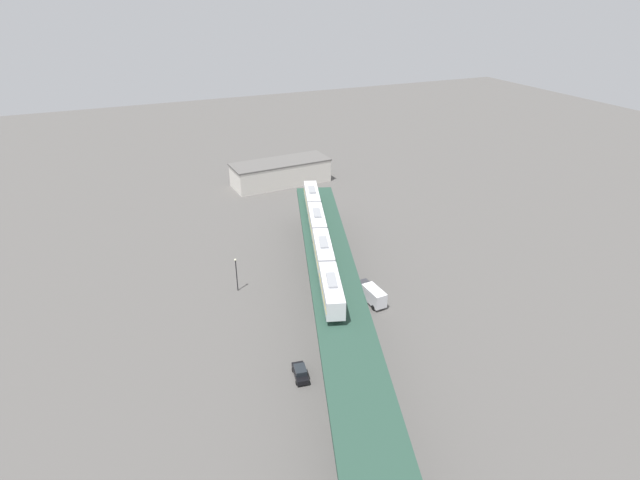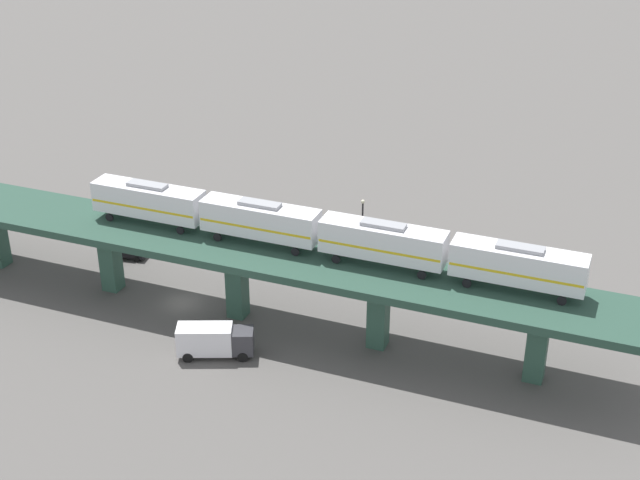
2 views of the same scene
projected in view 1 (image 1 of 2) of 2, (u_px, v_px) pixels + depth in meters
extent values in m
plane|color=#514F4C|center=(336.00, 329.00, 84.86)|extent=(400.00, 400.00, 0.00)
cube|color=#244135|center=(337.00, 291.00, 81.37)|extent=(36.36, 90.11, 0.80)
cube|color=#2D5142|center=(360.00, 421.00, 62.38)|extent=(2.27, 2.27, 7.26)
cube|color=#2D5142|center=(344.00, 344.00, 75.67)|extent=(2.27, 2.27, 7.26)
cube|color=#2D5142|center=(332.00, 291.00, 88.96)|extent=(2.27, 2.27, 7.26)
cube|color=#2D5142|center=(324.00, 251.00, 102.26)|extent=(2.27, 2.27, 7.26)
cube|color=#2D5142|center=(317.00, 220.00, 115.55)|extent=(2.27, 2.27, 7.26)
cube|color=silver|center=(332.00, 290.00, 76.41)|extent=(6.36, 12.28, 3.10)
cube|color=gold|center=(331.00, 291.00, 76.55)|extent=(6.33, 12.06, 0.24)
cube|color=gray|center=(332.00, 280.00, 75.62)|extent=(2.63, 4.43, 0.36)
cylinder|color=black|center=(327.00, 318.00, 73.56)|extent=(0.47, 0.87, 0.84)
cylinder|color=black|center=(343.00, 317.00, 73.76)|extent=(0.47, 0.87, 0.84)
cylinder|color=black|center=(321.00, 287.00, 81.00)|extent=(0.47, 0.87, 0.84)
cylinder|color=black|center=(336.00, 286.00, 81.20)|extent=(0.47, 0.87, 0.84)
cube|color=silver|center=(323.00, 251.00, 87.58)|extent=(6.36, 12.28, 3.10)
cube|color=gold|center=(323.00, 252.00, 87.71)|extent=(6.33, 12.06, 0.24)
cube|color=gray|center=(323.00, 242.00, 86.79)|extent=(2.63, 4.43, 0.36)
cylinder|color=black|center=(319.00, 274.00, 84.72)|extent=(0.47, 0.87, 0.84)
cylinder|color=black|center=(333.00, 273.00, 84.92)|extent=(0.47, 0.87, 0.84)
cylinder|color=black|center=(315.00, 251.00, 92.17)|extent=(0.47, 0.87, 0.84)
cylinder|color=black|center=(327.00, 250.00, 92.36)|extent=(0.47, 0.87, 0.84)
cube|color=silver|center=(317.00, 221.00, 98.74)|extent=(6.36, 12.28, 3.10)
cube|color=gold|center=(317.00, 222.00, 98.88)|extent=(6.33, 12.06, 0.24)
cube|color=gray|center=(317.00, 213.00, 97.95)|extent=(2.63, 4.43, 0.36)
cylinder|color=black|center=(313.00, 240.00, 95.89)|extent=(0.47, 0.87, 0.84)
cylinder|color=black|center=(325.00, 240.00, 96.09)|extent=(0.47, 0.87, 0.84)
cylinder|color=black|center=(310.00, 222.00, 103.33)|extent=(0.47, 0.87, 0.84)
cylinder|color=black|center=(321.00, 221.00, 103.53)|extent=(0.47, 0.87, 0.84)
cube|color=silver|center=(312.00, 197.00, 109.91)|extent=(6.36, 12.28, 3.10)
cube|color=gold|center=(312.00, 198.00, 110.05)|extent=(6.33, 12.06, 0.24)
cube|color=gray|center=(312.00, 190.00, 109.12)|extent=(2.63, 4.43, 0.36)
cylinder|color=black|center=(308.00, 214.00, 107.05)|extent=(0.47, 0.87, 0.84)
cylinder|color=black|center=(319.00, 213.00, 107.25)|extent=(0.47, 0.87, 0.84)
cylinder|color=black|center=(305.00, 199.00, 114.50)|extent=(0.47, 0.87, 0.84)
cylinder|color=black|center=(316.00, 198.00, 114.70)|extent=(0.47, 0.87, 0.84)
cube|color=black|center=(300.00, 373.00, 74.22)|extent=(2.50, 4.64, 0.80)
cube|color=#1E2328|center=(300.00, 370.00, 73.74)|extent=(1.98, 2.44, 0.76)
cylinder|color=black|center=(297.00, 383.00, 72.99)|extent=(0.35, 0.69, 0.66)
cylinder|color=black|center=(308.00, 381.00, 73.35)|extent=(0.35, 0.69, 0.66)
cylinder|color=black|center=(293.00, 370.00, 75.46)|extent=(0.35, 0.69, 0.66)
cylinder|color=black|center=(304.00, 368.00, 75.82)|extent=(0.35, 0.69, 0.66)
cube|color=#233D93|center=(358.00, 459.00, 60.76)|extent=(3.75, 4.71, 0.80)
cube|color=#1E2328|center=(359.00, 456.00, 60.27)|extent=(2.52, 2.72, 0.76)
cylinder|color=black|center=(351.00, 471.00, 59.77)|extent=(0.54, 0.69, 0.66)
cylinder|color=black|center=(365.00, 472.00, 59.59)|extent=(0.54, 0.69, 0.66)
cylinder|color=black|center=(352.00, 451.00, 62.29)|extent=(0.54, 0.69, 0.66)
cylinder|color=black|center=(366.00, 452.00, 62.12)|extent=(0.54, 0.69, 0.66)
cube|color=#333338|center=(364.00, 287.00, 93.67)|extent=(2.33, 2.15, 2.30)
cube|color=silver|center=(374.00, 296.00, 90.73)|extent=(2.66, 5.35, 2.70)
cylinder|color=black|center=(368.00, 291.00, 94.60)|extent=(0.42, 1.02, 1.00)
cylinder|color=black|center=(359.00, 294.00, 93.79)|extent=(0.42, 1.02, 1.00)
cylinder|color=black|center=(383.00, 305.00, 90.54)|extent=(0.42, 1.02, 1.00)
cylinder|color=black|center=(374.00, 308.00, 89.69)|extent=(0.42, 1.02, 1.00)
cylinder|color=black|center=(237.00, 276.00, 94.22)|extent=(0.20, 0.20, 6.50)
sphere|color=beige|center=(235.00, 260.00, 92.64)|extent=(0.44, 0.44, 0.44)
cube|color=beige|center=(281.00, 173.00, 145.81)|extent=(28.59, 11.79, 6.40)
cube|color=#595654|center=(280.00, 162.00, 144.26)|extent=(29.16, 12.02, 0.40)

